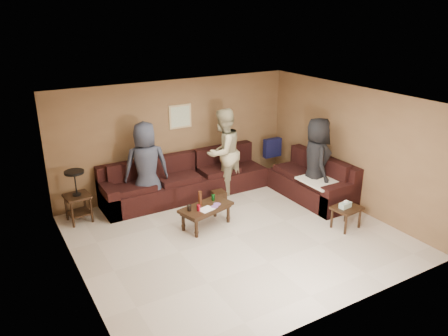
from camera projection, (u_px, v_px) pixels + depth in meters
name	position (u px, v px, depth m)	size (l,w,h in m)	color
room	(237.00, 149.00, 7.42)	(5.60, 5.50, 2.50)	beige
sectional_sofa	(231.00, 183.00, 9.50)	(4.65, 2.90, 0.97)	black
coffee_table	(206.00, 209.00, 8.21)	(1.11, 0.75, 0.70)	black
end_table_left	(77.00, 195.00, 8.35)	(0.50, 0.50, 1.05)	black
side_table_right	(346.00, 210.00, 8.15)	(0.57, 0.48, 0.57)	black
waste_bin	(219.00, 198.00, 9.17)	(0.26, 0.26, 0.31)	black
wall_art	(180.00, 116.00, 9.46)	(0.52, 0.04, 0.52)	tan
person_left	(146.00, 167.00, 8.77)	(0.90, 0.58, 1.84)	#2E3241
person_middle	(223.00, 152.00, 9.51)	(0.93, 0.73, 1.92)	#BEB58D
person_right	(316.00, 161.00, 9.08)	(0.90, 0.59, 1.84)	black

